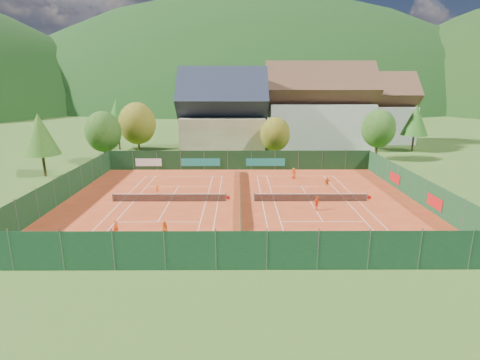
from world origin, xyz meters
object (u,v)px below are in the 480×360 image
at_px(player_left_mid, 165,229).
at_px(player_left_far, 157,189).
at_px(hotel_block_b, 373,112).
at_px(player_right_near, 317,203).
at_px(hotel_block_a, 318,112).
at_px(player_right_far_a, 294,173).
at_px(ball_hopper, 385,237).
at_px(player_right_far_b, 327,182).
at_px(chalet, 223,118).
at_px(player_left_near, 116,227).

xyz_separation_m(player_left_mid, player_left_far, (-3.34, 12.96, -0.10)).
relative_size(hotel_block_b, player_left_far, 14.03).
bearing_deg(player_right_near, hotel_block_a, 44.25).
relative_size(player_left_far, player_right_far_a, 0.81).
relative_size(hotel_block_b, player_left_mid, 12.10).
distance_m(player_left_mid, player_right_near, 16.24).
bearing_deg(player_right_far_a, hotel_block_a, -102.73).
relative_size(ball_hopper, player_right_far_b, 0.67).
bearing_deg(ball_hopper, player_right_far_a, 101.45).
bearing_deg(player_right_near, player_left_far, 127.35).
distance_m(ball_hopper, player_right_far_b, 17.97).
relative_size(chalet, ball_hopper, 20.25).
bearing_deg(chalet, ball_hopper, -70.08).
height_order(player_right_far_a, player_right_far_b, player_right_far_a).
relative_size(hotel_block_b, player_right_far_b, 14.42).
relative_size(chalet, player_right_near, 10.68).
xyz_separation_m(chalet, player_right_near, (11.05, -33.03, -5.87)).
xyz_separation_m(chalet, player_right_far_a, (10.59, -19.49, -5.87)).
bearing_deg(chalet, hotel_block_a, 17.53).
bearing_deg(hotel_block_b, player_left_near, -127.57).
xyz_separation_m(hotel_block_a, player_right_near, (-7.95, -39.03, -6.62)).
relative_size(ball_hopper, player_right_far_a, 0.53).
height_order(player_left_mid, player_left_far, player_left_mid).
xyz_separation_m(hotel_block_a, player_right_far_a, (-8.41, -25.49, -6.63)).
distance_m(chalet, player_left_near, 40.63).
bearing_deg(player_left_near, player_left_mid, -43.84).
bearing_deg(chalet, player_right_far_a, -61.50).
xyz_separation_m(ball_hopper, player_left_near, (-23.10, 2.14, 0.11)).
xyz_separation_m(player_left_near, player_left_mid, (4.43, -0.62, 0.05)).
bearing_deg(player_right_far_b, hotel_block_b, -127.38).
relative_size(player_left_mid, player_right_far_b, 1.19).
height_order(player_left_far, player_right_near, player_right_near).
bearing_deg(player_left_near, hotel_block_b, 16.50).
bearing_deg(player_right_near, chalet, 74.26).
xyz_separation_m(ball_hopper, player_left_far, (-22.00, 14.48, 0.06)).
bearing_deg(ball_hopper, player_left_near, 174.72).
relative_size(player_left_mid, player_left_far, 1.16).
relative_size(player_right_near, player_right_far_b, 1.27).
bearing_deg(player_right_near, player_left_near, 164.14).
xyz_separation_m(player_right_near, player_right_far_a, (-0.46, 13.54, -0.00)).
relative_size(chalet, player_right_far_b, 13.51).
bearing_deg(ball_hopper, player_right_far_b, 92.19).
bearing_deg(player_left_mid, player_right_near, 46.70).
bearing_deg(player_left_mid, chalet, 106.14).
height_order(hotel_block_b, player_left_far, hotel_block_b).
bearing_deg(hotel_block_a, player_left_mid, -116.19).
xyz_separation_m(hotel_block_b, player_right_near, (-21.95, -47.03, -5.86)).
xyz_separation_m(hotel_block_a, player_right_far_b, (-4.64, -29.56, -6.78)).
relative_size(hotel_block_a, player_right_near, 14.24).
height_order(player_left_near, player_right_far_b, player_left_near).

